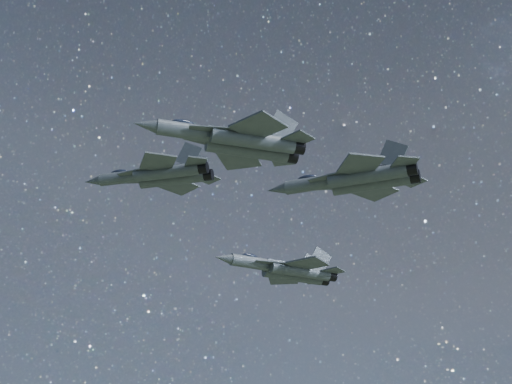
{
  "coord_description": "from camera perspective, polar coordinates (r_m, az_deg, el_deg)",
  "views": [
    {
      "loc": [
        -5.97,
        -77.96,
        120.16
      ],
      "look_at": [
        0.58,
        -0.9,
        156.2
      ],
      "focal_mm": 50.0,
      "sensor_mm": 36.0,
      "label": 1
    }
  ],
  "objects": [
    {
      "name": "jet_left",
      "position": [
        104.27,
        2.49,
        -6.23
      ],
      "size": [
        19.62,
        13.05,
        4.99
      ],
      "rotation": [
        0.0,
        0.0,
        0.36
      ],
      "color": "#373F44"
    },
    {
      "name": "jet_lead",
      "position": [
        80.25,
        -7.76,
        1.36
      ],
      "size": [
        15.81,
        10.56,
        4.0
      ],
      "rotation": [
        0.0,
        0.0,
        -0.34
      ],
      "color": "#373F44"
    },
    {
      "name": "jet_right",
      "position": [
        70.86,
        -1.57,
        4.13
      ],
      "size": [
        17.95,
        12.3,
        4.51
      ],
      "rotation": [
        0.0,
        0.0,
        0.21
      ],
      "color": "#373F44"
    },
    {
      "name": "jet_slot",
      "position": [
        87.37,
        8.03,
        1.03
      ],
      "size": [
        19.47,
        12.74,
        5.03
      ],
      "rotation": [
        0.0,
        0.0,
        -0.43
      ],
      "color": "#373F44"
    }
  ]
}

